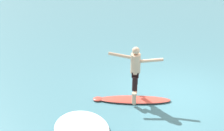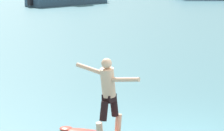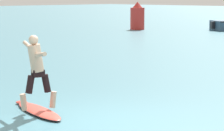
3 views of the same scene
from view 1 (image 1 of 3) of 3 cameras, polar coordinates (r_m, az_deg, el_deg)
ground_plane at (r=9.97m, az=11.64°, el=-5.00°), size 200.00×200.00×0.00m
surfboard at (r=9.34m, az=3.88°, el=-6.24°), size 2.34×1.06×0.22m
surfer at (r=8.87m, az=4.30°, el=-0.68°), size 1.48×0.84×1.65m
wave_foam_at_tail at (r=8.00m, az=-5.57°, el=-11.36°), size 1.57×1.88×0.16m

